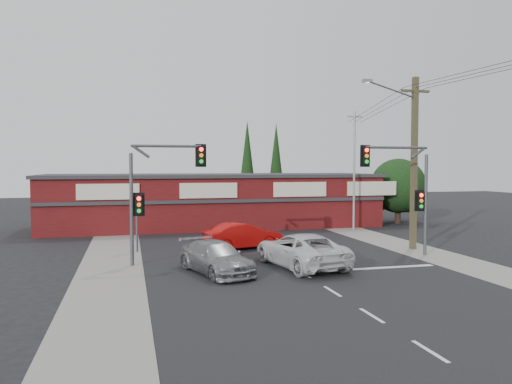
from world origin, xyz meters
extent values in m
plane|color=black|center=(0.00, 0.00, 0.00)|extent=(120.00, 120.00, 0.00)
cube|color=black|center=(0.00, 5.00, 0.01)|extent=(14.00, 70.00, 0.01)
cube|color=gray|center=(-8.50, 5.00, 0.01)|extent=(3.00, 70.00, 0.02)
cube|color=gray|center=(8.50, 5.00, 0.01)|extent=(3.00, 70.00, 0.02)
cube|color=silver|center=(3.50, -1.50, 0.01)|extent=(6.50, 0.35, 0.01)
imported|color=silver|center=(0.42, -0.21, 0.81)|extent=(3.61, 6.21, 1.63)
imported|color=gray|center=(-3.82, -0.65, 0.72)|extent=(3.32, 5.30, 1.43)
imported|color=#A30B0A|center=(-1.14, 5.54, 0.77)|extent=(4.93, 2.63, 1.54)
cube|color=silver|center=(0.00, -11.53, 0.01)|extent=(0.12, 1.60, 0.01)
cube|color=silver|center=(0.00, -8.30, 0.01)|extent=(0.12, 1.60, 0.01)
cube|color=silver|center=(0.00, -5.07, 0.01)|extent=(0.12, 1.60, 0.01)
cube|color=silver|center=(0.00, -1.83, 0.01)|extent=(0.12, 1.60, 0.01)
cube|color=silver|center=(0.00, 1.40, 0.01)|extent=(0.12, 1.60, 0.01)
cube|color=silver|center=(0.00, 4.63, 0.01)|extent=(0.12, 1.60, 0.01)
cube|color=silver|center=(0.00, 7.86, 0.01)|extent=(0.12, 1.60, 0.01)
cube|color=silver|center=(0.00, 11.10, 0.01)|extent=(0.12, 1.60, 0.01)
cube|color=silver|center=(0.00, 14.33, 0.01)|extent=(0.12, 1.60, 0.01)
cube|color=#4C0F10|center=(-1.00, 17.00, 2.00)|extent=(26.00, 8.00, 4.00)
cube|color=#2D2D30|center=(-1.00, 17.00, 4.10)|extent=(26.40, 8.40, 0.25)
cube|color=beige|center=(-9.00, 12.95, 3.10)|extent=(4.20, 0.12, 1.10)
cube|color=beige|center=(-2.00, 12.95, 3.10)|extent=(4.20, 0.12, 1.10)
cube|color=beige|center=(5.00, 12.95, 3.10)|extent=(4.20, 0.12, 1.10)
cube|color=beige|center=(11.00, 12.95, 3.10)|extent=(4.20, 0.12, 1.10)
cube|color=#2D2D30|center=(-1.00, 12.90, 2.30)|extent=(26.00, 0.15, 0.25)
cylinder|color=#2D2116|center=(14.50, 15.00, 0.90)|extent=(0.50, 0.50, 1.80)
sphere|color=black|center=(14.50, 15.00, 3.20)|extent=(4.60, 4.60, 4.60)
sphere|color=black|center=(16.00, 16.00, 2.50)|extent=(3.40, 3.40, 3.40)
sphere|color=black|center=(13.20, 16.40, 2.30)|extent=(2.80, 2.80, 2.80)
cylinder|color=#2D2116|center=(3.50, 24.00, 1.00)|extent=(0.24, 0.24, 2.00)
cone|color=black|center=(3.50, 24.00, 5.50)|extent=(1.80, 1.80, 7.50)
cylinder|color=#2D2116|center=(7.00, 26.00, 1.00)|extent=(0.24, 0.24, 2.00)
cone|color=black|center=(7.00, 26.00, 5.50)|extent=(1.80, 1.80, 7.50)
cylinder|color=#47494C|center=(-7.50, 2.00, 2.75)|extent=(0.18, 0.18, 5.50)
cylinder|color=#47494C|center=(-5.80, 2.00, 5.85)|extent=(3.40, 0.14, 0.14)
cylinder|color=#47494C|center=(-6.99, 2.00, 5.55)|extent=(0.82, 0.14, 0.63)
cube|color=black|center=(-4.10, 2.00, 5.40)|extent=(0.32, 0.22, 0.95)
cube|color=black|center=(-4.10, 2.07, 5.40)|extent=(0.55, 0.04, 1.15)
cylinder|color=#FF0C07|center=(-4.10, 1.87, 5.70)|extent=(0.20, 0.06, 0.20)
cylinder|color=orange|center=(-4.10, 1.87, 5.40)|extent=(0.20, 0.06, 0.20)
cylinder|color=#0CE526|center=(-4.10, 1.87, 5.10)|extent=(0.20, 0.06, 0.20)
cube|color=black|center=(-7.15, 2.00, 3.00)|extent=(0.32, 0.22, 0.95)
cube|color=black|center=(-7.15, 2.07, 3.00)|extent=(0.55, 0.04, 1.15)
cylinder|color=#FF0C07|center=(-7.15, 1.87, 3.30)|extent=(0.20, 0.06, 0.20)
cylinder|color=orange|center=(-7.15, 1.87, 3.00)|extent=(0.20, 0.06, 0.20)
cylinder|color=#0CE526|center=(-7.15, 1.87, 2.70)|extent=(0.20, 0.06, 0.20)
cylinder|color=#47494C|center=(8.00, 1.00, 2.75)|extent=(0.18, 0.18, 5.50)
cylinder|color=#47494C|center=(6.20, 1.00, 5.85)|extent=(3.60, 0.14, 0.14)
cylinder|color=#47494C|center=(7.46, 1.00, 5.55)|extent=(0.82, 0.14, 0.63)
cube|color=black|center=(4.40, 1.00, 5.40)|extent=(0.32, 0.22, 0.95)
cube|color=black|center=(4.40, 1.07, 5.40)|extent=(0.55, 0.04, 1.15)
cylinder|color=#FF0C07|center=(4.40, 0.87, 5.70)|extent=(0.20, 0.06, 0.20)
cylinder|color=orange|center=(4.40, 0.87, 5.40)|extent=(0.20, 0.06, 0.20)
cylinder|color=#0CE526|center=(4.40, 0.87, 5.10)|extent=(0.20, 0.06, 0.20)
cube|color=black|center=(7.65, 1.00, 3.00)|extent=(0.32, 0.22, 0.95)
cube|color=black|center=(7.65, 1.07, 3.00)|extent=(0.55, 0.04, 1.15)
cylinder|color=#FF0C07|center=(7.65, 0.87, 3.30)|extent=(0.20, 0.06, 0.20)
cylinder|color=orange|center=(7.65, 0.87, 3.00)|extent=(0.20, 0.06, 0.20)
cylinder|color=#0CE526|center=(7.65, 0.87, 2.70)|extent=(0.20, 0.06, 0.20)
cylinder|color=#47494C|center=(-7.20, 6.00, 1.50)|extent=(0.12, 0.12, 3.00)
cube|color=black|center=(-7.20, 6.00, 2.80)|extent=(0.32, 0.22, 0.95)
cube|color=black|center=(-7.20, 6.07, 2.80)|extent=(0.55, 0.04, 1.15)
cylinder|color=#FF0C07|center=(-7.20, 5.87, 3.10)|extent=(0.20, 0.06, 0.20)
cylinder|color=orange|center=(-7.20, 5.87, 2.80)|extent=(0.20, 0.06, 0.20)
cylinder|color=#0CE526|center=(-7.20, 5.87, 2.50)|extent=(0.20, 0.06, 0.20)
cube|color=#4C452A|center=(8.50, 3.00, 5.00)|extent=(0.30, 0.30, 10.00)
cube|color=#4C452A|center=(8.50, 3.00, 9.20)|extent=(1.80, 0.14, 0.14)
cylinder|color=#47494C|center=(6.90, 2.85, 9.20)|extent=(3.23, 0.39, 0.89)
cube|color=slate|center=(5.30, 2.70, 9.60)|extent=(0.55, 0.25, 0.18)
cylinder|color=silver|center=(5.30, 2.70, 9.50)|extent=(0.28, 0.28, 0.05)
cylinder|color=gray|center=(9.00, 12.00, 4.50)|extent=(0.16, 0.16, 9.00)
cube|color=gray|center=(9.00, 12.00, 8.60)|extent=(1.20, 0.10, 0.10)
cylinder|color=black|center=(8.15, 7.50, 8.80)|extent=(0.73, 9.01, 1.22)
cylinder|color=black|center=(8.75, 7.50, 8.80)|extent=(0.52, 9.00, 1.22)
cylinder|color=black|center=(9.34, 7.50, 8.80)|extent=(0.31, 9.00, 1.22)
camera|label=1|loc=(-7.62, -22.85, 4.88)|focal=35.00mm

